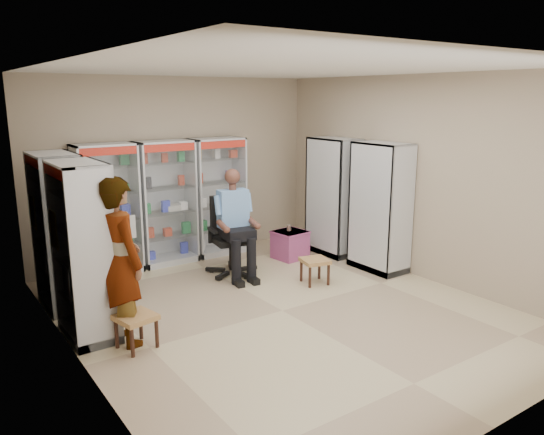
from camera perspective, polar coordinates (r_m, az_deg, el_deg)
floor at (r=6.89m, az=1.12°, el=-9.99°), size 6.00×6.00×0.00m
room_shell at (r=6.39m, az=1.19°, el=6.50°), size 5.02×6.02×3.01m
cabinet_back_left at (r=8.40m, az=-17.26°, el=0.79°), size 0.90×0.50×2.00m
cabinet_back_mid at (r=8.73m, az=-11.33°, el=1.55°), size 0.90×0.50×2.00m
cabinet_back_right at (r=9.14m, az=-5.87°, el=2.25°), size 0.90×0.50×2.00m
cabinet_right_far at (r=9.15m, az=6.59°, el=2.25°), size 0.90×0.50×2.00m
cabinet_right_near at (r=8.38m, az=11.55°, el=1.07°), size 0.90×0.50×2.00m
cabinet_left_far at (r=7.30m, az=-21.95°, el=-1.38°), size 0.90×0.50×2.00m
cabinet_left_near at (r=6.26m, az=-19.63°, el=-3.46°), size 0.90×0.50×2.00m
wooden_chair at (r=7.79m, az=-17.09°, el=-4.18°), size 0.42×0.42×0.94m
seated_customer at (r=7.68m, az=-17.08°, el=-2.85°), size 0.44×0.60×1.34m
office_chair at (r=8.10m, az=-4.41°, el=-1.98°), size 0.75×0.75×1.21m
seated_shopkeeper at (r=8.02m, az=-4.25°, el=-0.92°), size 0.60×0.77×1.54m
pink_trunk at (r=8.96m, az=1.95°, el=-2.94°), size 0.54×0.52×0.47m
tea_glass at (r=8.92m, az=1.83°, el=-1.12°), size 0.07×0.07×0.10m
woven_stool_a at (r=7.81m, az=4.62°, el=-5.76°), size 0.45×0.45×0.37m
woven_stool_b at (r=6.07m, az=-14.37°, el=-11.77°), size 0.46×0.46×0.38m
standing_man at (r=5.98m, az=-15.96°, el=-4.58°), size 0.56×0.75×1.87m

